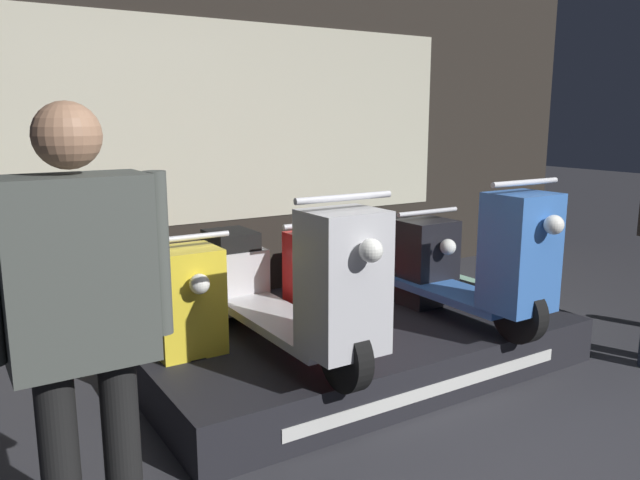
{
  "coord_description": "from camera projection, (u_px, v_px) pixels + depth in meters",
  "views": [
    {
      "loc": [
        -2.14,
        -1.57,
        1.61
      ],
      "look_at": [
        0.04,
        1.9,
        0.79
      ],
      "focal_mm": 35.0,
      "sensor_mm": 36.0,
      "label": 1
    }
  ],
  "objects": [
    {
      "name": "display_platform",
      "position": [
        365.0,
        350.0,
        3.97
      ],
      "size": [
        2.77,
        1.32,
        0.29
      ],
      "color": "black",
      "rests_on": "ground_plane"
    },
    {
      "name": "scooter_backrow_1",
      "position": [
        275.0,
        289.0,
        4.51
      ],
      "size": [
        0.53,
        1.78,
        0.97
      ],
      "color": "black",
      "rests_on": "ground_plane"
    },
    {
      "name": "person_left_browsing",
      "position": [
        80.0,
        307.0,
        2.06
      ],
      "size": [
        0.62,
        0.26,
        1.66
      ],
      "color": "black",
      "rests_on": "ground_plane"
    },
    {
      "name": "scooter_display_right",
      "position": [
        446.0,
        259.0,
        4.16
      ],
      "size": [
        0.53,
        1.78,
        0.97
      ],
      "color": "black",
      "rests_on": "display_platform"
    },
    {
      "name": "scooter_backrow_0",
      "position": [
        154.0,
        309.0,
        4.04
      ],
      "size": [
        0.53,
        1.78,
        0.97
      ],
      "color": "black",
      "rests_on": "ground_plane"
    },
    {
      "name": "shop_wall_back",
      "position": [
        215.0,
        117.0,
        5.34
      ],
      "size": [
        8.69,
        0.09,
        3.2
      ],
      "color": "#28231E",
      "rests_on": "ground_plane"
    },
    {
      "name": "scooter_backrow_3",
      "position": [
        455.0,
        259.0,
        5.44
      ],
      "size": [
        0.53,
        1.78,
        0.97
      ],
      "color": "black",
      "rests_on": "ground_plane"
    },
    {
      "name": "scooter_display_left",
      "position": [
        282.0,
        286.0,
        3.51
      ],
      "size": [
        0.53,
        1.78,
        0.97
      ],
      "color": "black",
      "rests_on": "display_platform"
    },
    {
      "name": "scooter_backrow_2",
      "position": [
        374.0,
        273.0,
        4.97
      ],
      "size": [
        0.53,
        1.78,
        0.97
      ],
      "color": "black",
      "rests_on": "ground_plane"
    }
  ]
}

